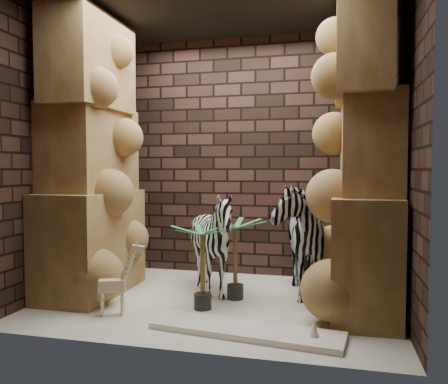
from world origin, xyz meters
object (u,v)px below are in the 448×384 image
(giraffe_toy, at_px, (112,278))
(palm_front, at_px, (235,259))
(zebra_right, at_px, (295,228))
(zebra_left, at_px, (213,249))
(surfboard, at_px, (245,330))
(palm_back, at_px, (203,267))

(giraffe_toy, distance_m, palm_front, 1.26)
(palm_front, bearing_deg, zebra_right, 29.42)
(zebra_left, height_order, palm_front, zebra_left)
(zebra_left, xyz_separation_m, surfboard, (0.55, -1.00, -0.48))
(zebra_left, xyz_separation_m, palm_front, (0.26, -0.08, -0.08))
(zebra_left, distance_m, surfboard, 1.24)
(palm_back, bearing_deg, surfboard, -45.21)
(palm_front, bearing_deg, palm_back, -120.25)
(zebra_left, bearing_deg, giraffe_toy, -117.74)
(palm_front, xyz_separation_m, palm_back, (-0.23, -0.40, -0.01))
(zebra_left, bearing_deg, palm_front, -3.78)
(zebra_left, relative_size, palm_front, 1.31)
(zebra_right, bearing_deg, palm_back, -150.53)
(zebra_left, distance_m, giraffe_toy, 1.13)
(zebra_left, height_order, surfboard, zebra_left)
(zebra_right, height_order, giraffe_toy, zebra_right)
(zebra_left, bearing_deg, zebra_right, 29.43)
(zebra_left, height_order, palm_back, zebra_left)
(zebra_right, distance_m, giraffe_toy, 1.96)
(giraffe_toy, xyz_separation_m, palm_back, (0.76, 0.37, 0.06))
(zebra_left, bearing_deg, surfboard, -48.41)
(surfboard, bearing_deg, zebra_left, 125.92)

